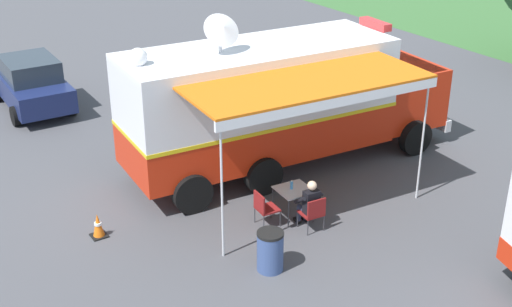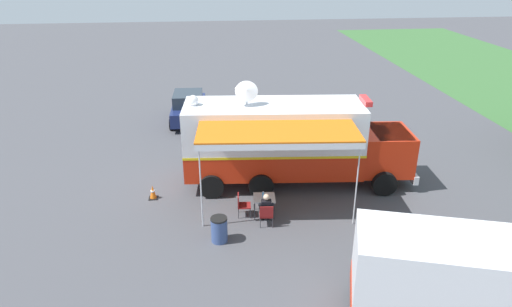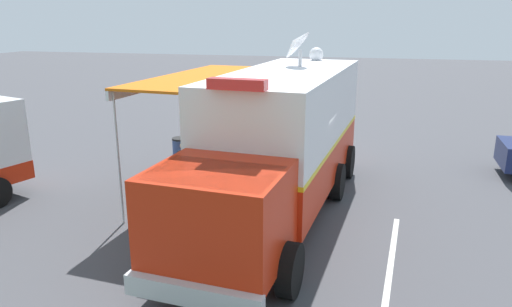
# 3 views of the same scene
# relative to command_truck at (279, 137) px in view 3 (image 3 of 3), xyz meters

# --- Properties ---
(ground_plane) EXTENTS (100.00, 100.00, 0.00)m
(ground_plane) POSITION_rel_command_truck_xyz_m (-0.09, -0.74, -1.94)
(ground_plane) COLOR #47474C
(lot_stripe) EXTENTS (0.49, 4.79, 0.01)m
(lot_stripe) POSITION_rel_command_truck_xyz_m (-2.76, 2.23, -1.94)
(lot_stripe) COLOR silver
(lot_stripe) RESTS_ON ground
(command_truck) EXTENTS (5.29, 9.65, 4.53)m
(command_truck) POSITION_rel_command_truck_xyz_m (0.00, 0.00, 0.00)
(command_truck) COLOR red
(command_truck) RESTS_ON ground
(folding_table) EXTENTS (0.86, 0.86, 0.73)m
(folding_table) POSITION_rel_command_truck_xyz_m (2.48, -1.42, -1.27)
(folding_table) COLOR silver
(folding_table) RESTS_ON ground
(water_bottle) EXTENTS (0.07, 0.07, 0.22)m
(water_bottle) POSITION_rel_command_truck_xyz_m (2.43, -1.46, -1.11)
(water_bottle) COLOR #4C99D8
(water_bottle) RESTS_ON folding_table
(folding_chair_at_table) EXTENTS (0.52, 0.52, 0.87)m
(folding_chair_at_table) POSITION_rel_command_truck_xyz_m (3.28, -1.45, -1.43)
(folding_chair_at_table) COLOR maroon
(folding_chair_at_table) RESTS_ON ground
(folding_chair_beside_table) EXTENTS (0.52, 0.52, 0.87)m
(folding_chair_beside_table) POSITION_rel_command_truck_xyz_m (2.46, -2.27, -1.43)
(folding_chair_beside_table) COLOR maroon
(folding_chair_beside_table) RESTS_ON ground
(seated_responder) EXTENTS (0.68, 0.58, 1.25)m
(seated_responder) POSITION_rel_command_truck_xyz_m (3.09, -1.43, -1.29)
(seated_responder) COLOR black
(seated_responder) RESTS_ON ground
(trash_bin) EXTENTS (0.57, 0.57, 0.91)m
(trash_bin) POSITION_rel_command_truck_xyz_m (4.02, -3.16, -1.49)
(trash_bin) COLOR #384C7F
(trash_bin) RESTS_ON ground
(traffic_cone) EXTENTS (0.36, 0.36, 0.58)m
(traffic_cone) POSITION_rel_command_truck_xyz_m (0.78, -5.70, -1.66)
(traffic_cone) COLOR black
(traffic_cone) RESTS_ON ground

